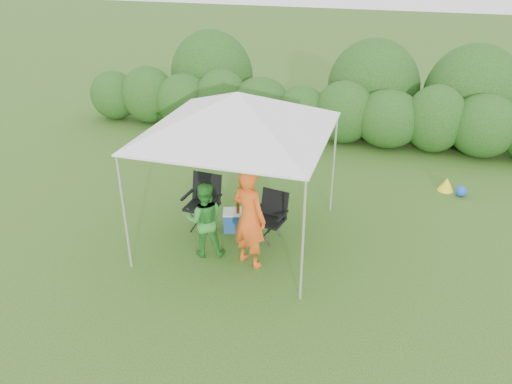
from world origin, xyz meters
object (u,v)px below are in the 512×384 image
(canopy, at_px, (238,113))
(cooler, at_px, (236,220))
(chair_left, at_px, (204,198))
(woman, at_px, (205,220))
(man, at_px, (249,218))
(chair_right, at_px, (271,213))

(canopy, height_order, cooler, canopy)
(chair_left, relative_size, cooler, 1.86)
(woman, bearing_deg, canopy, -136.88)
(man, bearing_deg, cooler, -35.81)
(canopy, relative_size, woman, 2.21)
(chair_left, bearing_deg, woman, -63.06)
(cooler, bearing_deg, man, -76.71)
(cooler, bearing_deg, canopy, -70.45)
(woman, bearing_deg, chair_right, -157.46)
(canopy, xyz_separation_m, chair_right, (0.59, 0.12, -1.93))
(chair_left, distance_m, man, 1.61)
(canopy, height_order, chair_right, canopy)
(woman, bearing_deg, man, 157.93)
(chair_right, relative_size, woman, 0.67)
(canopy, xyz_separation_m, chair_left, (-0.80, 0.19, -1.86))
(canopy, bearing_deg, chair_left, 166.31)
(chair_right, xyz_separation_m, woman, (-0.99, -0.85, 0.17))
(man, bearing_deg, chair_left, -14.99)
(chair_left, xyz_separation_m, cooler, (0.65, 0.01, -0.39))
(chair_right, bearing_deg, canopy, -158.12)
(chair_left, height_order, man, man)
(man, bearing_deg, woman, 19.61)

